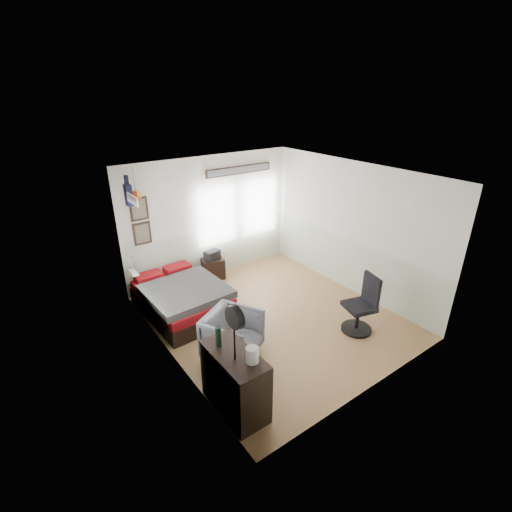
# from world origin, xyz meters

# --- Properties ---
(ground_plane) EXTENTS (4.00, 4.50, 0.01)m
(ground_plane) POSITION_xyz_m (0.00, 0.00, -0.01)
(ground_plane) COLOR #9C6D46
(room_shell) EXTENTS (4.02, 4.52, 2.71)m
(room_shell) POSITION_xyz_m (-0.08, 0.19, 1.61)
(room_shell) COLOR white
(room_shell) RESTS_ON ground_plane
(wall_decor) EXTENTS (3.55, 1.32, 1.44)m
(wall_decor) POSITION_xyz_m (-1.10, 1.96, 2.10)
(wall_decor) COLOR #403020
(wall_decor) RESTS_ON room_shell
(bed) EXTENTS (1.44, 1.94, 0.61)m
(bed) POSITION_xyz_m (-1.29, 1.16, 0.30)
(bed) COLOR black
(bed) RESTS_ON ground_plane
(dresser) EXTENTS (0.48, 1.00, 0.90)m
(dresser) POSITION_xyz_m (-1.74, -1.41, 0.45)
(dresser) COLOR black
(dresser) RESTS_ON ground_plane
(armchair) EXTENTS (1.09, 1.10, 0.74)m
(armchair) POSITION_xyz_m (-1.17, -0.45, 0.37)
(armchair) COLOR #565961
(armchair) RESTS_ON ground_plane
(nightstand) EXTENTS (0.55, 0.48, 0.48)m
(nightstand) POSITION_xyz_m (-0.12, 2.04, 0.24)
(nightstand) COLOR black
(nightstand) RESTS_ON ground_plane
(task_chair) EXTENTS (0.58, 0.58, 1.07)m
(task_chair) POSITION_xyz_m (1.02, -1.21, 0.43)
(task_chair) COLOR black
(task_chair) RESTS_ON ground_plane
(kettle) EXTENTS (0.18, 0.16, 0.21)m
(kettle) POSITION_xyz_m (-1.64, -1.66, 1.01)
(kettle) COLOR silver
(kettle) RESTS_ON dresser
(bottle) EXTENTS (0.07, 0.07, 0.30)m
(bottle) POSITION_xyz_m (-1.82, -1.16, 1.05)
(bottle) COLOR black
(bottle) RESTS_ON dresser
(stand_fan) EXTENTS (0.10, 0.32, 0.77)m
(stand_fan) POSITION_xyz_m (-1.78, -1.50, 1.50)
(stand_fan) COLOR black
(stand_fan) RESTS_ON dresser
(black_bag) EXTENTS (0.37, 0.28, 0.20)m
(black_bag) POSITION_xyz_m (-0.12, 2.04, 0.57)
(black_bag) COLOR black
(black_bag) RESTS_ON nightstand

